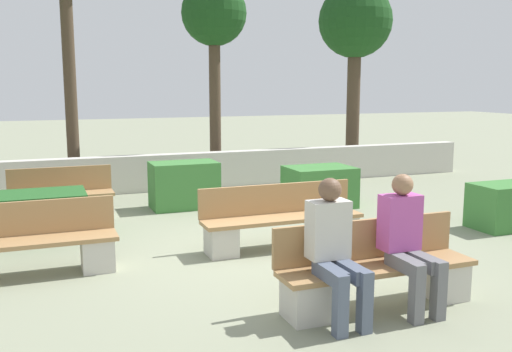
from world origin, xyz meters
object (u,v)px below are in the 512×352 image
(bench_back, at_px, (62,201))
(person_seated_woman, at_px, (407,237))
(bench_left_side, at_px, (282,223))
(person_seated_man, at_px, (334,244))
(tree_center_right, at_px, (214,19))
(tree_rightmost, at_px, (355,26))
(bench_right_side, at_px, (29,248))
(bench_front, at_px, (376,274))

(bench_back, xyz_separation_m, person_seated_woman, (2.93, -5.04, 0.41))
(bench_left_side, distance_m, person_seated_woman, 2.38)
(person_seated_man, distance_m, tree_center_right, 8.47)
(tree_center_right, relative_size, tree_rightmost, 0.96)
(bench_left_side, bearing_deg, bench_back, 142.36)
(bench_left_side, bearing_deg, person_seated_man, -94.22)
(bench_back, relative_size, person_seated_woman, 1.24)
(tree_center_right, bearing_deg, bench_back, -140.50)
(bench_right_side, height_order, person_seated_woman, person_seated_woman)
(bench_back, height_order, tree_rightmost, tree_rightmost)
(bench_right_side, height_order, person_seated_man, person_seated_man)
(bench_left_side, height_order, bench_right_side, same)
(bench_front, bearing_deg, person_seated_woman, -30.50)
(person_seated_woman, bearing_deg, bench_left_side, 96.86)
(bench_right_side, bearing_deg, bench_front, -23.03)
(person_seated_man, distance_m, tree_rightmost, 9.82)
(bench_left_side, xyz_separation_m, bench_right_side, (-3.12, -0.02, -0.01))
(bench_right_side, bearing_deg, tree_center_right, 66.36)
(person_seated_man, bearing_deg, bench_front, 14.51)
(bench_front, distance_m, person_seated_woman, 0.48)
(bench_right_side, distance_m, tree_rightmost, 9.99)
(bench_right_side, height_order, tree_center_right, tree_center_right)
(bench_front, bearing_deg, tree_rightmost, 61.00)
(tree_rightmost, bearing_deg, person_seated_woman, -117.23)
(bench_left_side, xyz_separation_m, tree_center_right, (0.79, 5.55, 3.22))
(bench_left_side, relative_size, person_seated_woman, 1.67)
(bench_front, height_order, bench_left_side, same)
(bench_back, relative_size, tree_center_right, 0.37)
(bench_left_side, xyz_separation_m, person_seated_man, (-0.50, -2.33, 0.39))
(bench_back, distance_m, tree_rightmost, 8.32)
(bench_front, bearing_deg, bench_back, 118.80)
(tree_center_right, distance_m, tree_rightmost, 3.62)
(tree_center_right, bearing_deg, person_seated_man, -99.30)
(person_seated_man, relative_size, person_seated_woman, 1.01)
(bench_right_side, relative_size, person_seated_man, 1.49)
(bench_left_side, distance_m, person_seated_man, 2.42)
(tree_rightmost, bearing_deg, person_seated_man, -121.48)
(bench_front, distance_m, bench_right_side, 3.84)
(tree_center_right, bearing_deg, bench_right_side, -125.08)
(person_seated_woman, height_order, tree_rightmost, tree_rightmost)
(bench_back, relative_size, person_seated_man, 1.23)
(person_seated_woman, distance_m, tree_center_right, 8.39)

